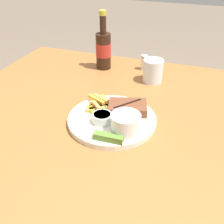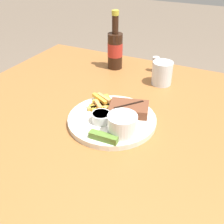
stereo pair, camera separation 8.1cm
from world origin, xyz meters
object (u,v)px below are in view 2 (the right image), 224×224
Objects in this scene: coleslaw_cup at (122,124)px; salt_shaker at (156,64)px; beer_bottle at (115,49)px; steak_portion at (129,108)px; pickle_spear at (104,137)px; fork_utensil at (94,110)px; drinking_glass at (162,73)px; dinner_plate at (112,120)px; dipping_sauce_cup at (101,117)px.

salt_shaker is at bearing 96.63° from coleslaw_cup.
beer_bottle is (-0.24, 0.45, 0.04)m from coleslaw_cup.
beer_bottle is at bearing 121.83° from steak_portion.
coleslaw_cup is 1.00× the size of pickle_spear.
coleslaw_cup is 1.31× the size of salt_shaker.
drinking_glass is (0.13, 0.32, 0.03)m from fork_utensil.
coleslaw_cup is at bearing -44.39° from dinner_plate.
steak_portion is 2.37× the size of dipping_sauce_cup.
coleslaw_cup reaches higher than dipping_sauce_cup.
dinner_plate is 0.43m from salt_shaker.
dinner_plate is 1.12× the size of beer_bottle.
pickle_spear is (-0.01, -0.16, -0.00)m from steak_portion.
drinking_glass is at bearing 76.99° from fork_utensil.
pickle_spear is (0.03, -0.11, 0.02)m from dinner_plate.
salt_shaker is (0.08, 0.42, 0.01)m from fork_utensil.
drinking_glass is at bearing -14.80° from beer_bottle.
beer_bottle is at bearing 112.09° from pickle_spear.
coleslaw_cup is 0.51m from beer_bottle.
beer_bottle is (-0.21, 0.34, 0.06)m from steak_portion.
fork_utensil is at bearing -112.62° from drinking_glass.
dipping_sauce_cup is 0.64× the size of drinking_glass.
steak_portion is 0.10m from dipping_sauce_cup.
coleslaw_cup is at bearing -83.37° from salt_shaker.
salt_shaker is (-0.06, 0.11, -0.01)m from drinking_glass.
drinking_glass is (0.24, -0.06, -0.04)m from beer_bottle.
beer_bottle is 0.19m from salt_shaker.
steak_portion and dipping_sauce_cup have the same top height.
fork_utensil is (-0.11, -0.04, -0.01)m from steak_portion.
dinner_plate is 0.05m from dipping_sauce_cup.
coleslaw_cup is 0.50m from salt_shaker.
drinking_glass reaches higher than steak_portion.
beer_bottle reaches higher than drinking_glass.
dipping_sauce_cup is 0.09m from pickle_spear.
beer_bottle reaches higher than pickle_spear.
drinking_glass reaches higher than dipping_sauce_cup.
drinking_glass is (0.08, 0.36, 0.01)m from dipping_sauce_cup.
beer_bottle is at bearing 165.20° from drinking_glass.
dipping_sauce_cup is 0.47m from salt_shaker.
pickle_spear is at bearing -75.90° from dinner_plate.
salt_shaker is at bearing 92.47° from pickle_spear.
coleslaw_cup is at bearing -17.66° from dipping_sauce_cup.
beer_bottle is (-0.20, 0.50, 0.06)m from pickle_spear.
coleslaw_cup is 0.34× the size of beer_bottle.
coleslaw_cup reaches higher than fork_utensil.
fork_utensil is at bearing 151.43° from coleslaw_cup.
beer_bottle is at bearing 110.12° from dipping_sauce_cup.
dipping_sauce_cup is 0.69× the size of pickle_spear.
steak_portion is (0.04, 0.05, 0.02)m from dinner_plate.
beer_bottle reaches higher than dipping_sauce_cup.
beer_bottle is (-0.18, 0.39, 0.08)m from dinner_plate.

